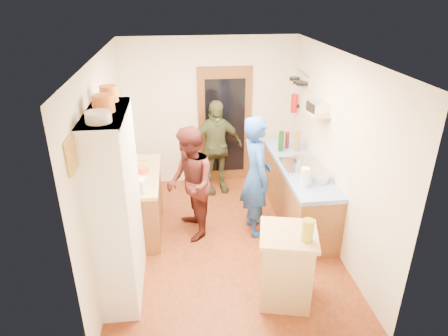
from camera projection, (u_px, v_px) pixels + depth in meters
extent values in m
cube|color=brown|center=(224.00, 240.00, 5.76)|extent=(3.00, 4.00, 0.02)
cube|color=silver|center=(224.00, 54.00, 4.66)|extent=(3.00, 4.00, 0.02)
cube|color=silver|center=(210.00, 112.00, 7.02)|extent=(3.00, 0.02, 2.60)
cube|color=silver|center=(253.00, 249.00, 3.40)|extent=(3.00, 0.02, 2.60)
cube|color=silver|center=(106.00, 163.00, 5.05)|extent=(0.02, 4.00, 2.60)
cube|color=silver|center=(335.00, 152.00, 5.38)|extent=(0.02, 4.00, 2.60)
cube|color=brown|center=(225.00, 126.00, 7.12)|extent=(0.95, 0.06, 2.10)
cube|color=black|center=(225.00, 127.00, 7.09)|extent=(0.70, 0.02, 1.70)
cube|color=white|center=(117.00, 207.00, 4.43)|extent=(0.40, 1.20, 2.20)
cube|color=white|center=(105.00, 113.00, 3.98)|extent=(0.40, 1.14, 0.04)
cylinder|color=white|center=(98.00, 117.00, 3.65)|extent=(0.24, 0.24, 0.10)
cylinder|color=orange|center=(103.00, 103.00, 3.93)|extent=(0.21, 0.21, 0.17)
cylinder|color=orange|center=(109.00, 94.00, 4.28)|extent=(0.19, 0.19, 0.17)
cube|color=brown|center=(139.00, 204.00, 5.85)|extent=(0.60, 1.40, 0.85)
cube|color=tan|center=(137.00, 176.00, 5.66)|extent=(0.64, 1.44, 0.05)
cube|color=white|center=(137.00, 185.00, 5.16)|extent=(0.28, 0.22, 0.18)
cylinder|color=white|center=(131.00, 174.00, 5.45)|extent=(0.17, 0.17, 0.19)
cylinder|color=orange|center=(142.00, 170.00, 5.71)|extent=(0.20, 0.20, 0.08)
cube|color=tan|center=(141.00, 158.00, 6.16)|extent=(0.35, 0.30, 0.02)
cube|color=brown|center=(297.00, 193.00, 6.16)|extent=(0.60, 2.20, 0.84)
cube|color=blue|center=(300.00, 166.00, 5.97)|extent=(0.62, 2.22, 0.06)
cube|color=silver|center=(301.00, 165.00, 5.89)|extent=(0.55, 0.58, 0.04)
cylinder|color=silver|center=(299.00, 161.00, 5.82)|extent=(0.20, 0.20, 0.13)
cylinder|color=#143F14|center=(281.00, 141.00, 6.39)|extent=(0.11, 0.11, 0.34)
cylinder|color=#591419|center=(287.00, 140.00, 6.51)|extent=(0.07, 0.07, 0.28)
cylinder|color=olive|center=(297.00, 141.00, 6.39)|extent=(0.08, 0.08, 0.32)
cylinder|color=white|center=(305.00, 177.00, 5.27)|extent=(0.15, 0.15, 0.27)
cylinder|color=silver|center=(319.00, 177.00, 5.45)|extent=(0.34, 0.34, 0.11)
cube|color=tan|center=(286.00, 268.00, 4.51)|extent=(0.66, 0.66, 0.86)
cube|color=tan|center=(289.00, 235.00, 4.32)|extent=(0.75, 0.75, 0.05)
cube|color=white|center=(284.00, 231.00, 4.37)|extent=(0.40, 0.35, 0.02)
cylinder|color=#AD9E2D|center=(308.00, 230.00, 4.14)|extent=(0.15, 0.15, 0.25)
cylinder|color=silver|center=(303.00, 73.00, 6.43)|extent=(0.02, 0.65, 0.02)
cylinder|color=black|center=(302.00, 84.00, 6.32)|extent=(0.18, 0.18, 0.05)
cylinder|color=black|center=(298.00, 82.00, 6.51)|extent=(0.16, 0.16, 0.05)
cylinder|color=black|center=(294.00, 79.00, 6.69)|extent=(0.17, 0.17, 0.05)
cube|color=tan|center=(317.00, 114.00, 5.60)|extent=(0.26, 0.42, 0.03)
cube|color=silver|center=(318.00, 107.00, 5.56)|extent=(0.25, 0.32, 0.15)
cube|color=black|center=(297.00, 106.00, 6.84)|extent=(0.06, 0.10, 0.04)
cylinder|color=red|center=(294.00, 103.00, 6.81)|extent=(0.11, 0.11, 0.32)
cube|color=gold|center=(71.00, 155.00, 3.34)|extent=(0.03, 0.25, 0.30)
imported|color=#1F4697|center=(259.00, 177.00, 5.61)|extent=(0.49, 0.69, 1.78)
imported|color=#431917|center=(191.00, 183.00, 5.59)|extent=(0.74, 0.88, 1.64)
imported|color=#373D23|center=(216.00, 147.00, 6.80)|extent=(1.03, 0.59, 1.65)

